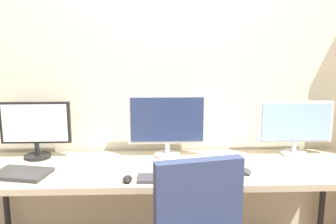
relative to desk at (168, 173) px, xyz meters
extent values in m
cube|color=beige|center=(0.00, 0.42, 0.61)|extent=(4.85, 0.10, 2.60)
cube|color=tan|center=(0.00, 0.00, 0.03)|extent=(2.45, 0.68, 0.04)
cylinder|color=#262628|center=(-1.18, 0.29, -0.34)|extent=(0.04, 0.04, 0.70)
cylinder|color=#262628|center=(1.18, 0.29, -0.34)|extent=(0.04, 0.04, 0.70)
cube|color=navy|center=(0.13, -0.61, 0.06)|extent=(0.44, 0.16, 0.48)
cylinder|color=black|center=(-0.90, 0.21, 0.06)|extent=(0.18, 0.18, 0.02)
cylinder|color=black|center=(-0.90, 0.21, 0.11)|extent=(0.03, 0.03, 0.09)
cube|color=black|center=(-0.90, 0.21, 0.30)|extent=(0.47, 0.03, 0.29)
cube|color=white|center=(-0.90, 0.20, 0.30)|extent=(0.44, 0.01, 0.26)
cylinder|color=silver|center=(0.00, 0.21, 0.06)|extent=(0.18, 0.18, 0.02)
cylinder|color=silver|center=(0.00, 0.21, 0.11)|extent=(0.03, 0.03, 0.08)
cube|color=silver|center=(0.00, 0.21, 0.31)|extent=(0.54, 0.03, 0.34)
cube|color=navy|center=(0.00, 0.20, 0.31)|extent=(0.50, 0.01, 0.31)
cylinder|color=silver|center=(0.90, 0.21, 0.06)|extent=(0.18, 0.18, 0.02)
cylinder|color=silver|center=(0.90, 0.21, 0.11)|extent=(0.03, 0.03, 0.08)
cube|color=silver|center=(0.90, 0.21, 0.29)|extent=(0.52, 0.03, 0.29)
cube|color=#8CB2F2|center=(0.90, 0.20, 0.29)|extent=(0.48, 0.01, 0.26)
cube|color=#38383D|center=(0.00, -0.23, 0.06)|extent=(0.38, 0.13, 0.02)
ellipsoid|color=#38383D|center=(0.47, -0.15, 0.06)|extent=(0.06, 0.10, 0.03)
ellipsoid|color=black|center=(-0.25, -0.25, 0.06)|extent=(0.06, 0.10, 0.03)
cube|color=#2D2D2D|center=(-0.89, -0.13, 0.06)|extent=(0.36, 0.28, 0.02)
camera|label=1|loc=(-0.09, -2.32, 0.88)|focal=40.28mm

